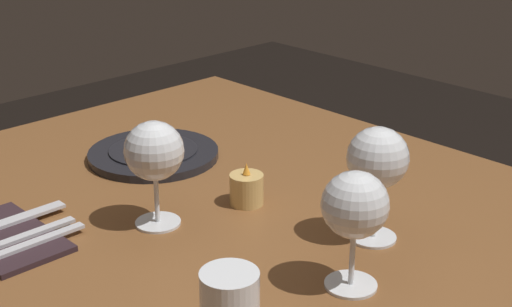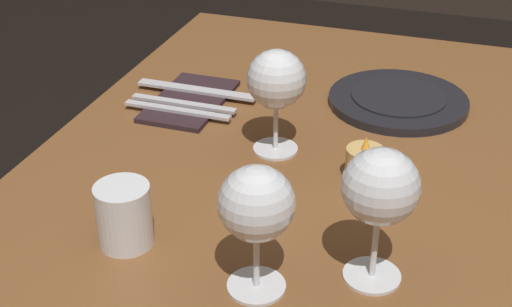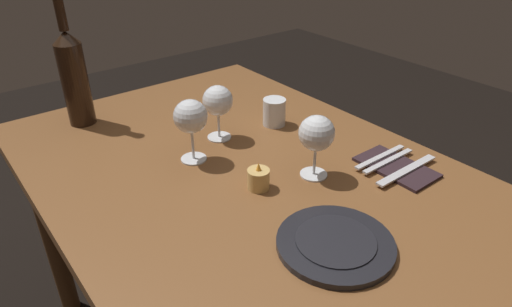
{
  "view_description": "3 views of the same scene",
  "coord_description": "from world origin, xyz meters",
  "px_view_note": "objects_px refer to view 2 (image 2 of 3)",
  "views": [
    {
      "loc": [
        -0.67,
        0.68,
        1.24
      ],
      "look_at": [
        0.0,
        0.04,
        0.86
      ],
      "focal_mm": 52.51,
      "sensor_mm": 36.0,
      "label": 1
    },
    {
      "loc": [
        -0.78,
        -0.16,
        1.28
      ],
      "look_at": [
        -0.04,
        0.09,
        0.83
      ],
      "focal_mm": 51.55,
      "sensor_mm": 36.0,
      "label": 2
    },
    {
      "loc": [
        0.76,
        -0.56,
        1.33
      ],
      "look_at": [
        0.06,
        -0.01,
        0.82
      ],
      "focal_mm": 31.6,
      "sensor_mm": 36.0,
      "label": 3
    }
  ],
  "objects_px": {
    "wine_glass_left": "(380,189)",
    "wine_glass_right": "(256,206)",
    "folded_napkin": "(190,101)",
    "votive_candle": "(364,165)",
    "fork_outer": "(177,110)",
    "water_tumbler": "(124,218)",
    "dinner_plate": "(398,100)",
    "wine_glass_centre": "(276,81)",
    "fork_inner": "(184,104)",
    "table_knife": "(197,90)"
  },
  "relations": [
    {
      "from": "wine_glass_right",
      "to": "wine_glass_left",
      "type": "bearing_deg",
      "value": -63.8
    },
    {
      "from": "wine_glass_centre",
      "to": "folded_napkin",
      "type": "bearing_deg",
      "value": 59.88
    },
    {
      "from": "water_tumbler",
      "to": "table_knife",
      "type": "height_order",
      "value": "water_tumbler"
    },
    {
      "from": "fork_outer",
      "to": "votive_candle",
      "type": "bearing_deg",
      "value": -106.48
    },
    {
      "from": "wine_glass_left",
      "to": "table_knife",
      "type": "xyz_separation_m",
      "value": [
        0.38,
        0.37,
        -0.11
      ]
    },
    {
      "from": "folded_napkin",
      "to": "water_tumbler",
      "type": "bearing_deg",
      "value": -168.4
    },
    {
      "from": "wine_glass_right",
      "to": "fork_outer",
      "type": "relative_size",
      "value": 0.85
    },
    {
      "from": "wine_glass_left",
      "to": "fork_inner",
      "type": "distance_m",
      "value": 0.5
    },
    {
      "from": "wine_glass_centre",
      "to": "votive_candle",
      "type": "xyz_separation_m",
      "value": [
        -0.04,
        -0.14,
        -0.09
      ]
    },
    {
      "from": "wine_glass_centre",
      "to": "folded_napkin",
      "type": "xyz_separation_m",
      "value": [
        0.11,
        0.18,
        -0.11
      ]
    },
    {
      "from": "water_tumbler",
      "to": "fork_inner",
      "type": "height_order",
      "value": "water_tumbler"
    },
    {
      "from": "folded_napkin",
      "to": "votive_candle",
      "type": "bearing_deg",
      "value": -114.34
    },
    {
      "from": "dinner_plate",
      "to": "fork_outer",
      "type": "height_order",
      "value": "dinner_plate"
    },
    {
      "from": "table_knife",
      "to": "fork_outer",
      "type": "bearing_deg",
      "value": 180.0
    },
    {
      "from": "wine_glass_right",
      "to": "water_tumbler",
      "type": "bearing_deg",
      "value": 80.6
    },
    {
      "from": "water_tumbler",
      "to": "dinner_plate",
      "type": "distance_m",
      "value": 0.54
    },
    {
      "from": "wine_glass_right",
      "to": "votive_candle",
      "type": "bearing_deg",
      "value": -14.54
    },
    {
      "from": "votive_candle",
      "to": "table_knife",
      "type": "relative_size",
      "value": 0.32
    },
    {
      "from": "wine_glass_right",
      "to": "wine_glass_centre",
      "type": "xyz_separation_m",
      "value": [
        0.3,
        0.07,
        0.0
      ]
    },
    {
      "from": "wine_glass_left",
      "to": "wine_glass_right",
      "type": "bearing_deg",
      "value": 116.2
    },
    {
      "from": "water_tumbler",
      "to": "folded_napkin",
      "type": "relative_size",
      "value": 0.41
    },
    {
      "from": "fork_inner",
      "to": "folded_napkin",
      "type": "bearing_deg",
      "value": 0.0
    },
    {
      "from": "water_tumbler",
      "to": "table_knife",
      "type": "distance_m",
      "value": 0.41
    },
    {
      "from": "wine_glass_centre",
      "to": "fork_inner",
      "type": "height_order",
      "value": "wine_glass_centre"
    },
    {
      "from": "wine_glass_centre",
      "to": "fork_inner",
      "type": "relative_size",
      "value": 0.87
    },
    {
      "from": "fork_inner",
      "to": "table_knife",
      "type": "bearing_deg",
      "value": 0.0
    },
    {
      "from": "fork_outer",
      "to": "fork_inner",
      "type": "bearing_deg",
      "value": 0.0
    },
    {
      "from": "wine_glass_centre",
      "to": "folded_napkin",
      "type": "distance_m",
      "value": 0.24
    },
    {
      "from": "table_knife",
      "to": "fork_inner",
      "type": "bearing_deg",
      "value": 180.0
    },
    {
      "from": "wine_glass_left",
      "to": "water_tumbler",
      "type": "distance_m",
      "value": 0.31
    },
    {
      "from": "votive_candle",
      "to": "fork_inner",
      "type": "distance_m",
      "value": 0.34
    },
    {
      "from": "wine_glass_centre",
      "to": "fork_inner",
      "type": "xyz_separation_m",
      "value": [
        0.08,
        0.18,
        -0.1
      ]
    },
    {
      "from": "water_tumbler",
      "to": "fork_outer",
      "type": "bearing_deg",
      "value": 13.31
    },
    {
      "from": "wine_glass_right",
      "to": "dinner_plate",
      "type": "height_order",
      "value": "wine_glass_right"
    },
    {
      "from": "wine_glass_centre",
      "to": "water_tumbler",
      "type": "height_order",
      "value": "wine_glass_centre"
    },
    {
      "from": "votive_candle",
      "to": "fork_outer",
      "type": "bearing_deg",
      "value": 73.52
    },
    {
      "from": "wine_glass_centre",
      "to": "table_knife",
      "type": "distance_m",
      "value": 0.25
    },
    {
      "from": "wine_glass_right",
      "to": "water_tumbler",
      "type": "relative_size",
      "value": 1.94
    },
    {
      "from": "votive_candle",
      "to": "fork_inner",
      "type": "xyz_separation_m",
      "value": [
        0.12,
        0.32,
        -0.01
      ]
    },
    {
      "from": "votive_candle",
      "to": "dinner_plate",
      "type": "distance_m",
      "value": 0.25
    },
    {
      "from": "wine_glass_right",
      "to": "water_tumbler",
      "type": "xyz_separation_m",
      "value": [
        0.03,
        0.17,
        -0.07
      ]
    },
    {
      "from": "wine_glass_left",
      "to": "votive_candle",
      "type": "xyz_separation_m",
      "value": [
        0.2,
        0.05,
        -0.1
      ]
    },
    {
      "from": "wine_glass_right",
      "to": "fork_inner",
      "type": "xyz_separation_m",
      "value": [
        0.38,
        0.25,
        -0.1
      ]
    },
    {
      "from": "wine_glass_right",
      "to": "wine_glass_centre",
      "type": "bearing_deg",
      "value": 13.29
    },
    {
      "from": "water_tumbler",
      "to": "votive_candle",
      "type": "bearing_deg",
      "value": -46.27
    },
    {
      "from": "wine_glass_centre",
      "to": "dinner_plate",
      "type": "bearing_deg",
      "value": -35.16
    },
    {
      "from": "wine_glass_left",
      "to": "folded_napkin",
      "type": "relative_size",
      "value": 0.86
    },
    {
      "from": "wine_glass_right",
      "to": "dinner_plate",
      "type": "bearing_deg",
      "value": -8.49
    },
    {
      "from": "wine_glass_left",
      "to": "table_knife",
      "type": "bearing_deg",
      "value": 44.44
    },
    {
      "from": "folded_napkin",
      "to": "wine_glass_left",
      "type": "bearing_deg",
      "value": -133.19
    }
  ]
}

